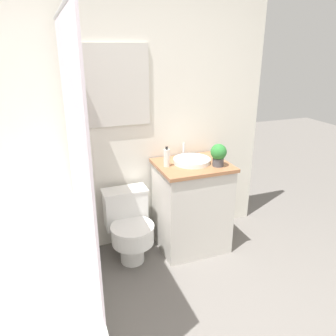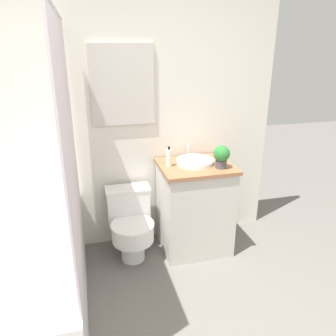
# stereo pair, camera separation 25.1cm
# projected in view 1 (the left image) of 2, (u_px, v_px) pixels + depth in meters

# --- Properties ---
(wall_back) EXTENTS (3.01, 0.07, 2.50)m
(wall_back) POSITION_uv_depth(u_px,v_px,m) (104.00, 113.00, 2.75)
(wall_back) COLOR silver
(wall_back) RESTS_ON ground_plane
(shower_area) EXTENTS (0.70, 1.55, 1.98)m
(shower_area) POSITION_uv_depth(u_px,v_px,m) (39.00, 284.00, 2.17)
(shower_area) COLOR white
(shower_area) RESTS_ON ground_plane
(toilet) EXTENTS (0.39, 0.52, 0.61)m
(toilet) POSITION_uv_depth(u_px,v_px,m) (129.00, 224.00, 2.85)
(toilet) COLOR white
(toilet) RESTS_ON ground_plane
(vanity) EXTENTS (0.63, 0.54, 0.82)m
(vanity) POSITION_uv_depth(u_px,v_px,m) (192.00, 206.00, 2.99)
(vanity) COLOR beige
(vanity) RESTS_ON ground_plane
(sink) EXTENTS (0.32, 0.36, 0.13)m
(sink) POSITION_uv_depth(u_px,v_px,m) (192.00, 161.00, 2.86)
(sink) COLOR white
(sink) RESTS_ON vanity
(soap_bottle) EXTENTS (0.05, 0.05, 0.17)m
(soap_bottle) POSITION_uv_depth(u_px,v_px,m) (167.00, 158.00, 2.76)
(soap_bottle) COLOR silver
(soap_bottle) RESTS_ON vanity
(potted_plant) EXTENTS (0.14, 0.14, 0.19)m
(potted_plant) POSITION_uv_depth(u_px,v_px,m) (218.00, 154.00, 2.76)
(potted_plant) COLOR #4C4C51
(potted_plant) RESTS_ON vanity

